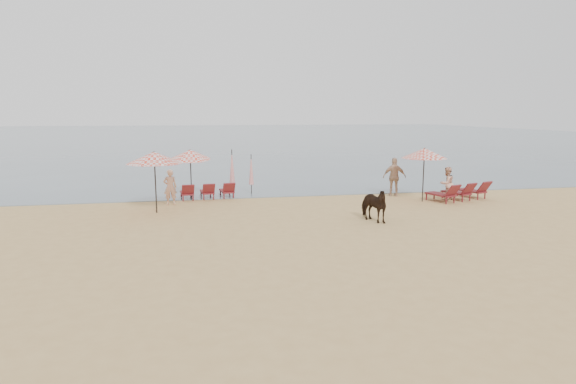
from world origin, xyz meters
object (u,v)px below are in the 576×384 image
lounger_cluster_right (460,191)px  umbrella_open_left_b (190,154)px  umbrella_open_right (424,153)px  cow (373,205)px  beachgoer_right_b (394,177)px  umbrella_closed_left (232,166)px  lounger_cluster_left (208,191)px  beachgoer_right_a (447,184)px  beachgoer_left (170,187)px  umbrella_open_left_a (154,158)px  umbrella_closed_right (251,170)px

lounger_cluster_right → umbrella_open_left_b: (-12.81, 3.18, 1.74)m
umbrella_open_right → cow: size_ratio=1.61×
beachgoer_right_b → umbrella_open_right: bearing=127.7°
umbrella_closed_left → lounger_cluster_right: bearing=-21.3°
beachgoer_right_b → umbrella_closed_left: bearing=-1.9°
lounger_cluster_left → umbrella_open_left_b: 2.00m
beachgoer_right_a → umbrella_closed_left: bearing=-38.2°
beachgoer_left → beachgoer_right_a: size_ratio=1.02×
beachgoer_left → lounger_cluster_left: bearing=-152.9°
umbrella_open_left_a → cow: 9.20m
umbrella_open_left_b → umbrella_closed_right: 3.25m
umbrella_open_left_b → umbrella_closed_left: size_ratio=1.08×
umbrella_open_right → umbrella_closed_left: (-8.76, 4.13, -0.89)m
umbrella_open_left_a → umbrella_open_right: size_ratio=1.02×
umbrella_closed_right → cow: 8.30m
umbrella_open_left_b → umbrella_closed_left: umbrella_open_left_b is taller
lounger_cluster_right → umbrella_closed_right: size_ratio=1.55×
beachgoer_right_b → lounger_cluster_right: bearing=161.5°
umbrella_open_left_b → beachgoer_left: size_ratio=1.52×
umbrella_closed_right → cow: (3.88, -7.31, -0.61)m
umbrella_open_right → umbrella_closed_left: umbrella_open_right is taller
lounger_cluster_left → lounger_cluster_right: lounger_cluster_right is taller
lounger_cluster_left → umbrella_closed_left: bearing=40.8°
umbrella_open_left_b → umbrella_open_right: umbrella_open_right is taller
lounger_cluster_left → umbrella_closed_right: umbrella_closed_right is taller
umbrella_closed_left → beachgoer_right_b: size_ratio=1.18×
umbrella_open_right → umbrella_closed_left: 9.72m
umbrella_closed_left → cow: (4.84, -7.75, -0.75)m
umbrella_open_left_b → beachgoer_right_a: bearing=-36.3°
beachgoer_left → umbrella_closed_right: bearing=-159.2°
umbrella_closed_right → beachgoer_right_b: 7.35m
beachgoer_right_a → beachgoer_right_b: size_ratio=0.82×
beachgoer_right_a → beachgoer_left: bearing=-22.6°
lounger_cluster_left → umbrella_open_right: bearing=-21.0°
lounger_cluster_left → umbrella_open_left_b: (-0.79, 0.44, 1.78)m
lounger_cluster_left → umbrella_closed_left: 2.20m
lounger_cluster_right → beachgoer_right_b: size_ratio=1.64×
umbrella_open_left_a → beachgoer_right_b: 11.85m
lounger_cluster_left → beachgoer_left: (-1.73, -1.20, 0.43)m
umbrella_open_left_a → beachgoer_left: bearing=86.5°
beachgoer_left → lounger_cluster_right: bearing=165.9°
umbrella_open_left_a → umbrella_closed_left: 5.74m
lounger_cluster_left → umbrella_open_left_a: umbrella_open_left_a is taller
umbrella_open_right → beachgoer_right_a: umbrella_open_right is taller
umbrella_closed_left → cow: umbrella_closed_left is taller
lounger_cluster_right → cow: bearing=-167.6°
umbrella_closed_left → lounger_cluster_left: bearing=-133.2°
beachgoer_left → beachgoer_right_b: size_ratio=0.84×
umbrella_closed_right → lounger_cluster_left: bearing=-156.8°
umbrella_open_left_a → beachgoer_right_b: size_ratio=1.33×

